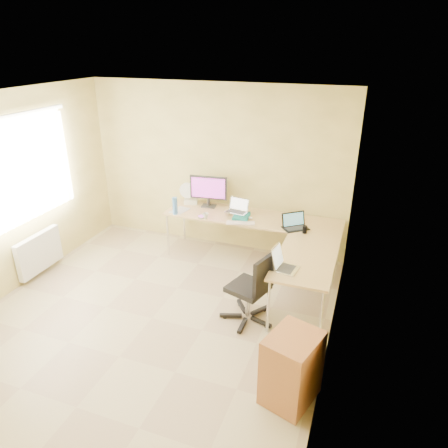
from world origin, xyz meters
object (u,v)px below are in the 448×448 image
(office_chair, at_px, (248,284))
(mug, at_px, (206,216))
(laptop_return, at_px, (286,261))
(cabinet, at_px, (292,368))
(water_bottle, at_px, (175,206))
(desk_return, at_px, (304,284))
(desk_main, at_px, (251,239))
(laptop_black, at_px, (296,222))
(laptop_center, at_px, (237,206))
(desk_fan, at_px, (189,194))
(keyboard, at_px, (241,223))
(monitor, at_px, (209,191))

(office_chair, bearing_deg, mug, 149.20)
(laptop_return, bearing_deg, mug, 61.46)
(mug, distance_m, cabinet, 2.83)
(mug, height_order, water_bottle, water_bottle)
(desk_return, height_order, office_chair, office_chair)
(desk_main, xyz_separation_m, mug, (-0.63, -0.30, 0.41))
(laptop_black, xyz_separation_m, cabinet, (0.43, -2.28, -0.48))
(desk_return, height_order, laptop_center, laptop_center)
(desk_main, xyz_separation_m, office_chair, (0.38, -1.45, 0.14))
(desk_main, bearing_deg, office_chair, -75.16)
(desk_main, height_order, desk_fan, desk_fan)
(mug, height_order, office_chair, office_chair)
(laptop_center, bearing_deg, keyboard, -52.37)
(laptop_center, xyz_separation_m, mug, (-0.40, -0.27, -0.11))
(office_chair, bearing_deg, water_bottle, 160.50)
(desk_main, xyz_separation_m, laptop_black, (0.69, -0.20, 0.47))
(desk_return, bearing_deg, laptop_black, 109.52)
(desk_main, xyz_separation_m, keyboard, (-0.09, -0.30, 0.37))
(office_chair, bearing_deg, monitor, 143.27)
(water_bottle, xyz_separation_m, desk_fan, (0.00, 0.50, 0.03))
(laptop_center, bearing_deg, mug, -137.38)
(laptop_center, distance_m, office_chair, 1.59)
(desk_main, distance_m, water_bottle, 1.27)
(keyboard, xyz_separation_m, office_chair, (0.47, -1.15, -0.24))
(monitor, distance_m, office_chair, 2.03)
(desk_main, distance_m, monitor, 1.00)
(keyboard, relative_size, laptop_return, 1.24)
(cabinet, bearing_deg, desk_fan, 147.42)
(mug, relative_size, desk_fan, 0.28)
(monitor, xyz_separation_m, office_chair, (1.15, -1.61, -0.48))
(desk_fan, bearing_deg, laptop_return, -42.12)
(keyboard, relative_size, mug, 4.65)
(keyboard, relative_size, office_chair, 0.44)
(laptop_black, relative_size, keyboard, 0.84)
(water_bottle, height_order, laptop_return, water_bottle)
(desk_return, bearing_deg, laptop_return, -116.85)
(laptop_black, xyz_separation_m, water_bottle, (-1.82, -0.10, 0.02))
(desk_main, xyz_separation_m, laptop_center, (-0.23, -0.03, 0.52))
(laptop_center, xyz_separation_m, keyboard, (0.14, -0.27, -0.14))
(keyboard, bearing_deg, cabinet, -77.31)
(laptop_center, bearing_deg, monitor, 169.04)
(laptop_return, bearing_deg, laptop_black, 13.15)
(laptop_center, relative_size, desk_fan, 1.00)
(keyboard, height_order, water_bottle, water_bottle)
(cabinet, bearing_deg, water_bottle, 153.27)
(monitor, height_order, cabinet, monitor)
(water_bottle, relative_size, office_chair, 0.29)
(laptop_black, distance_m, laptop_return, 1.16)
(desk_main, distance_m, keyboard, 0.49)
(mug, bearing_deg, desk_main, 25.26)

